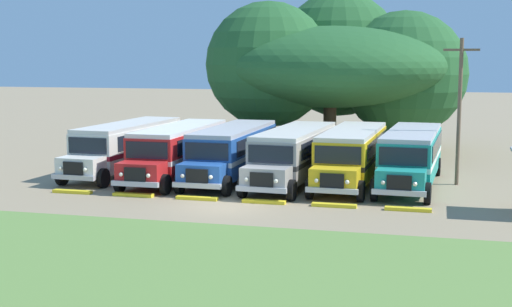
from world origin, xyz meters
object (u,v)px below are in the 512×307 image
parked_bus_slot_5 (411,154)px  broad_shade_tree (336,65)px  utility_pole (459,107)px  parked_bus_slot_1 (179,149)px  parked_bus_slot_3 (294,153)px  parked_bus_slot_2 (233,150)px  parked_bus_slot_4 (352,153)px  parked_bus_slot_0 (127,145)px

parked_bus_slot_5 → broad_shade_tree: size_ratio=0.61×
parked_bus_slot_5 → utility_pole: utility_pole is taller
broad_shade_tree → parked_bus_slot_5: bearing=-65.7°
parked_bus_slot_5 → broad_shade_tree: (-5.84, 12.95, 4.47)m
parked_bus_slot_1 → parked_bus_slot_3: (6.48, 0.10, 0.00)m
parked_bus_slot_3 → broad_shade_tree: broad_shade_tree is taller
parked_bus_slot_1 → broad_shade_tree: size_ratio=0.61×
parked_bus_slot_5 → broad_shade_tree: bearing=-152.8°
parked_bus_slot_2 → parked_bus_slot_3: 3.48m
parked_bus_slot_1 → parked_bus_slot_2: size_ratio=1.00×
parked_bus_slot_5 → parked_bus_slot_3: bearing=-79.7°
parked_bus_slot_1 → parked_bus_slot_4: same height
parked_bus_slot_5 → utility_pole: bearing=105.7°
parked_bus_slot_0 → broad_shade_tree: (10.19, 12.91, 4.47)m
parked_bus_slot_4 → utility_pole: size_ratio=1.44×
parked_bus_slot_0 → parked_bus_slot_1: bearing=78.4°
parked_bus_slot_1 → parked_bus_slot_2: same height
parked_bus_slot_1 → utility_pole: (14.87, 1.41, 2.46)m
parked_bus_slot_2 → parked_bus_slot_5: bearing=93.9°
parked_bus_slot_1 → broad_shade_tree: broad_shade_tree is taller
parked_bus_slot_0 → utility_pole: bearing=94.7°
parked_bus_slot_2 → broad_shade_tree: broad_shade_tree is taller
parked_bus_slot_2 → utility_pole: utility_pole is taller
parked_bus_slot_3 → parked_bus_slot_0: bearing=-91.2°
parked_bus_slot_2 → parked_bus_slot_4: size_ratio=1.00×
parked_bus_slot_3 → parked_bus_slot_5: size_ratio=1.00×
parked_bus_slot_0 → broad_shade_tree: bearing=144.9°
parked_bus_slot_0 → broad_shade_tree: 17.04m
parked_bus_slot_4 → parked_bus_slot_5: bearing=96.6°
parked_bus_slot_0 → parked_bus_slot_2: size_ratio=1.01×
parked_bus_slot_5 → parked_bus_slot_2: bearing=-83.9°
parked_bus_slot_3 → parked_bus_slot_5: bearing=100.9°
parked_bus_slot_5 → parked_bus_slot_1: bearing=-83.0°
parked_bus_slot_0 → parked_bus_slot_3: 10.01m
parked_bus_slot_0 → parked_bus_slot_5: size_ratio=1.00×
parked_bus_slot_5 → parked_bus_slot_4: bearing=-82.4°
parked_bus_slot_0 → parked_bus_slot_1: size_ratio=1.01×
parked_bus_slot_4 → parked_bus_slot_2: bearing=-85.4°
utility_pole → parked_bus_slot_4: bearing=-171.8°
parked_bus_slot_3 → parked_bus_slot_2: bearing=-90.5°
parked_bus_slot_1 → utility_pole: size_ratio=1.43×
parked_bus_slot_1 → parked_bus_slot_4: (9.48, 0.63, 0.00)m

